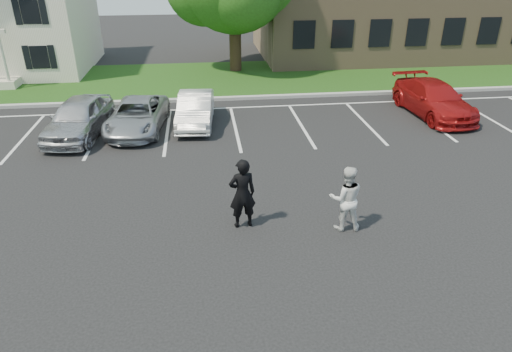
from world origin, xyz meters
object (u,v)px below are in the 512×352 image
(car_white_sedan, at_px, (195,109))
(car_silver_minivan, at_px, (137,115))
(car_silver_west, at_px, (79,118))
(car_red_compact, at_px, (434,99))
(man_black_suit, at_px, (242,194))
(man_white_shirt, at_px, (346,198))

(car_white_sedan, bearing_deg, car_silver_minivan, -166.30)
(car_silver_minivan, bearing_deg, car_silver_west, -164.01)
(car_silver_minivan, height_order, car_red_compact, car_red_compact)
(car_white_sedan, height_order, car_red_compact, car_red_compact)
(man_black_suit, relative_size, man_white_shirt, 1.09)
(man_black_suit, xyz_separation_m, car_silver_minivan, (-3.56, 7.76, -0.36))
(car_silver_west, height_order, car_white_sedan, car_silver_west)
(car_silver_west, bearing_deg, car_red_compact, 11.28)
(man_black_suit, relative_size, car_red_compact, 0.39)
(car_silver_west, distance_m, car_white_sedan, 4.62)
(car_silver_west, bearing_deg, car_white_sedan, 18.12)
(man_white_shirt, bearing_deg, man_black_suit, -3.15)
(car_silver_minivan, bearing_deg, car_white_sedan, 15.44)
(car_silver_west, height_order, car_silver_minivan, car_silver_west)
(car_red_compact, bearing_deg, car_silver_west, 178.68)
(car_silver_minivan, bearing_deg, man_black_suit, -59.16)
(car_white_sedan, relative_size, car_red_compact, 0.80)
(man_black_suit, xyz_separation_m, car_red_compact, (9.31, 8.08, -0.26))
(man_black_suit, distance_m, car_red_compact, 12.33)
(car_silver_west, bearing_deg, man_white_shirt, -34.26)
(car_silver_minivan, xyz_separation_m, car_white_sedan, (2.36, 0.38, 0.04))
(man_black_suit, bearing_deg, car_silver_west, -60.88)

